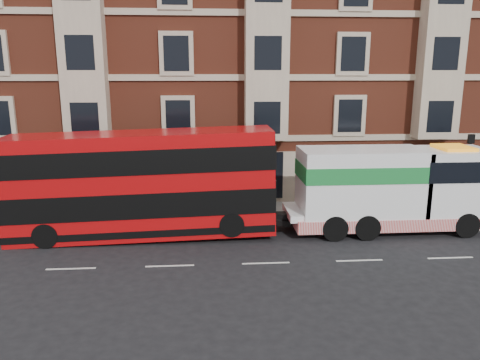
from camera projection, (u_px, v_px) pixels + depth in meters
name	position (u px, v px, depth m)	size (l,w,h in m)	color
ground	(266.00, 263.00, 19.57)	(120.00, 120.00, 0.00)	black
sidewalk	(250.00, 210.00, 26.84)	(90.00, 3.00, 0.15)	slate
victorian_terrace	(248.00, 38.00, 31.89)	(45.00, 12.00, 20.40)	brown
lamp_post_west	(139.00, 172.00, 24.57)	(0.35, 0.15, 4.35)	black
lamp_post_east	(468.00, 167.00, 25.82)	(0.35, 0.15, 4.35)	black
double_decker_bus	(141.00, 183.00, 22.21)	(12.51, 2.87, 5.06)	#B90A0C
tow_truck	(388.00, 188.00, 23.15)	(10.02, 2.96, 4.17)	white
pedestrian	(106.00, 198.00, 26.24)	(0.54, 0.36, 1.49)	#181A30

